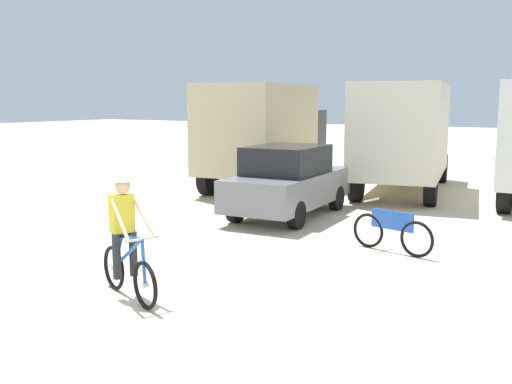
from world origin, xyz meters
TOP-DOWN VIEW (x-y plane):
  - ground_plane at (0.00, 0.00)m, footprint 120.00×120.00m
  - box_truck_tan_camper at (-3.88, 11.06)m, footprint 3.36×7.03m
  - box_truck_cream_rv at (0.38, 12.30)m, footprint 3.45×7.05m
  - sedan_parked at (-0.90, 7.00)m, footprint 1.99×4.29m
  - cyclist_orange_shirt at (-0.07, 0.41)m, footprint 1.63×0.78m
  - bicycle_spare at (2.41, 4.90)m, footprint 1.70×0.59m

SIDE VIEW (x-z plane):
  - ground_plane at x=0.00m, z-range 0.00..0.00m
  - bicycle_spare at x=2.41m, z-range -0.09..0.88m
  - cyclist_orange_shirt at x=-0.07m, z-range -0.06..1.76m
  - sedan_parked at x=-0.90m, z-range 0.00..1.76m
  - box_truck_tan_camper at x=-3.88m, z-range 0.20..3.55m
  - box_truck_cream_rv at x=0.38m, z-range 0.20..3.55m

